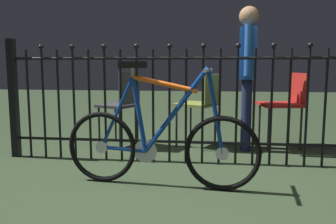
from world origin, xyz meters
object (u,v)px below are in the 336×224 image
at_px(person_visitor, 248,66).
at_px(chair_red, 287,100).
at_px(bicycle, 159,142).
at_px(chair_olive, 202,101).
at_px(chair_charcoal, 122,100).

bearing_deg(person_visitor, chair_red, 19.67).
bearing_deg(bicycle, chair_red, 49.94).
height_order(bicycle, chair_red, bicycle).
bearing_deg(chair_olive, chair_charcoal, -175.64).
height_order(chair_charcoal, person_visitor, person_visitor).
distance_m(bicycle, chair_red, 1.92).
xyz_separation_m(chair_olive, person_visitor, (0.48, -0.05, 0.38)).
xyz_separation_m(chair_red, chair_olive, (-0.94, -0.12, -0.01)).
relative_size(chair_red, person_visitor, 0.54).
height_order(chair_charcoal, chair_olive, chair_charcoal).
height_order(bicycle, chair_charcoal, bicycle).
relative_size(chair_charcoal, person_visitor, 0.56).
xyz_separation_m(bicycle, person_visitor, (0.77, 1.30, 0.56)).
height_order(bicycle, chair_olive, bicycle).
distance_m(chair_olive, person_visitor, 0.62).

